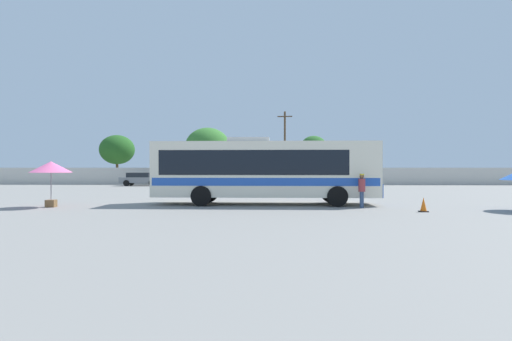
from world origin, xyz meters
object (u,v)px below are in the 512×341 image
vendor_umbrella_secondary_pink (51,168)px  utility_pole_near (285,146)px  attendant_by_bus_door (362,188)px  parked_car_second_black (190,179)px  parked_car_third_white (258,178)px  traffic_cone_on_apron (424,205)px  coach_bus_cream_blue (263,169)px  roadside_tree_midleft (208,147)px  roadside_tree_midright (314,147)px  roadside_tree_left (117,150)px  parked_car_leftmost_grey (141,179)px

vendor_umbrella_secondary_pink → utility_pole_near: utility_pole_near is taller
attendant_by_bus_door → utility_pole_near: size_ratio=0.19×
parked_car_second_black → parked_car_third_white: parked_car_third_white is taller
attendant_by_bus_door → traffic_cone_on_apron: 2.96m
vendor_umbrella_secondary_pink → attendant_by_bus_door: bearing=-0.1°
coach_bus_cream_blue → parked_car_third_white: coach_bus_cream_blue is taller
roadside_tree_midleft → roadside_tree_midright: (13.62, -0.97, -0.11)m
vendor_umbrella_secondary_pink → parked_car_second_black: size_ratio=0.53×
roadside_tree_midleft → roadside_tree_left: bearing=-169.5°
roadside_tree_left → parked_car_third_white: bearing=-20.4°
utility_pole_near → coach_bus_cream_blue: bearing=-94.9°
parked_car_leftmost_grey → roadside_tree_midleft: 11.58m
attendant_by_bus_door → traffic_cone_on_apron: (2.34, -1.69, -0.64)m
vendor_umbrella_secondary_pink → parked_car_leftmost_grey: vendor_umbrella_secondary_pink is taller
utility_pole_near → roadside_tree_midleft: (-9.88, 3.19, 0.10)m
vendor_umbrella_secondary_pink → roadside_tree_left: (-8.09, 30.85, 2.25)m
vendor_umbrella_secondary_pink → coach_bus_cream_blue: bearing=9.8°
parked_car_second_black → roadside_tree_midleft: roadside_tree_midleft is taller
parked_car_third_white → roadside_tree_midright: roadside_tree_midright is taller
parked_car_leftmost_grey → parked_car_second_black: size_ratio=1.03×
attendant_by_bus_door → roadside_tree_midright: 32.19m
coach_bus_cream_blue → utility_pole_near: size_ratio=1.35×
attendant_by_bus_door → roadside_tree_midright: size_ratio=0.28×
parked_car_third_white → traffic_cone_on_apron: bearing=-72.9°
utility_pole_near → roadside_tree_midright: 4.35m
roadside_tree_left → traffic_cone_on_apron: bearing=-51.6°
coach_bus_cream_blue → roadside_tree_midright: (6.11, 30.13, 2.65)m
vendor_umbrella_secondary_pink → parked_car_second_black: 23.73m
roadside_tree_midright → attendant_by_bus_door: bearing=-92.3°
parked_car_leftmost_grey → roadside_tree_midleft: (5.90, 9.17, 3.90)m
utility_pole_near → parked_car_third_white: bearing=-119.5°
parked_car_second_black → roadside_tree_midright: 16.91m
roadside_tree_left → traffic_cone_on_apron: (25.81, -32.57, -3.89)m
vendor_umbrella_secondary_pink → roadside_tree_midleft: bearing=84.7°
vendor_umbrella_secondary_pink → utility_pole_near: (12.91, 29.72, 2.62)m
roadside_tree_midleft → traffic_cone_on_apron: (14.70, -34.63, -4.35)m
traffic_cone_on_apron → vendor_umbrella_secondary_pink: bearing=174.5°
parked_car_leftmost_grey → roadside_tree_left: bearing=126.2°
parked_car_third_white → roadside_tree_midright: bearing=48.5°
coach_bus_cream_blue → roadside_tree_midright: size_ratio=1.98×
vendor_umbrella_secondary_pink → roadside_tree_left: roadside_tree_left is taller
parked_car_second_black → roadside_tree_left: bearing=145.4°
roadside_tree_midleft → roadside_tree_midright: size_ratio=1.19×
coach_bus_cream_blue → parked_car_third_white: bearing=91.9°
coach_bus_cream_blue → traffic_cone_on_apron: coach_bus_cream_blue is taller
parked_car_leftmost_grey → roadside_tree_left: 9.46m
parked_car_leftmost_grey → traffic_cone_on_apron: bearing=-51.0°
roadside_tree_left → roadside_tree_midright: (24.73, 1.09, 0.35)m
parked_car_second_black → parked_car_third_white: 7.36m
parked_car_third_white → utility_pole_near: size_ratio=0.50×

